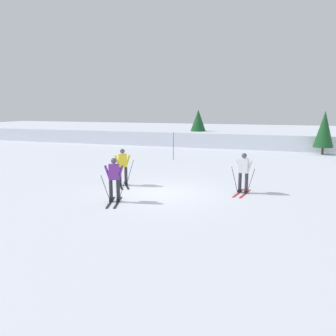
{
  "coord_description": "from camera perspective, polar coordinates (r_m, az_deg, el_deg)",
  "views": [
    {
      "loc": [
        4.97,
        -13.3,
        3.61
      ],
      "look_at": [
        0.06,
        1.1,
        0.9
      ],
      "focal_mm": 36.81,
      "sensor_mm": 36.0,
      "label": 1
    }
  ],
  "objects": [
    {
      "name": "ground_plane",
      "position": [
        14.65,
        -1.63,
        -4.17
      ],
      "size": [
        120.0,
        120.0,
        0.0
      ],
      "primitive_type": "plane",
      "color": "silver"
    },
    {
      "name": "far_snow_ridge",
      "position": [
        33.16,
        10.16,
        4.82
      ],
      "size": [
        80.0,
        6.08,
        1.3
      ],
      "primitive_type": "cube",
      "color": "silver",
      "rests_on": "ground"
    },
    {
      "name": "skier_white",
      "position": [
        14.85,
        12.43,
        -0.44
      ],
      "size": [
        1.0,
        1.64,
        1.71
      ],
      "color": "red",
      "rests_on": "ground"
    },
    {
      "name": "skier_purple",
      "position": [
        13.3,
        -8.88,
        -1.53
      ],
      "size": [
        0.96,
        1.64,
        1.71
      ],
      "color": "black",
      "rests_on": "ground"
    },
    {
      "name": "skier_yellow",
      "position": [
        16.09,
        -7.52,
        0.52
      ],
      "size": [
        1.17,
        1.55,
        1.71
      ],
      "color": "black",
      "rests_on": "ground"
    },
    {
      "name": "trail_marker_pole",
      "position": [
        23.72,
        0.9,
        3.65
      ],
      "size": [
        0.04,
        0.04,
        1.89
      ],
      "primitive_type": "cylinder",
      "color": "#1E56AD",
      "rests_on": "ground"
    },
    {
      "name": "conifer_far_left",
      "position": [
        33.39,
        5.02,
        7.48
      ],
      "size": [
        1.76,
        1.76,
        3.36
      ],
      "color": "#513823",
      "rests_on": "ground"
    },
    {
      "name": "conifer_far_right",
      "position": [
        28.94,
        24.45,
        5.88
      ],
      "size": [
        1.47,
        1.47,
        3.32
      ],
      "color": "#513823",
      "rests_on": "ground"
    }
  ]
}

